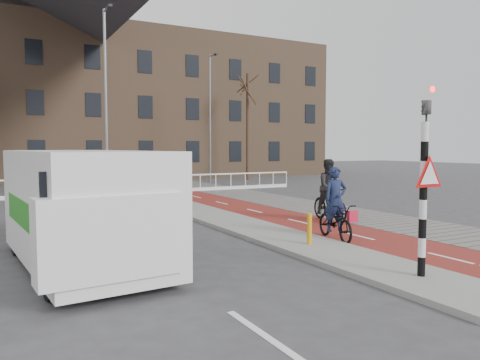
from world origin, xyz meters
name	(u,v)px	position (x,y,z in m)	size (l,w,h in m)	color
ground	(369,257)	(0.00, 0.00, 0.00)	(120.00, 120.00, 0.00)	#38383A
bike_lane	(232,205)	(1.50, 10.00, 0.01)	(2.50, 60.00, 0.01)	maroon
sidewalk	(285,202)	(4.30, 10.00, 0.01)	(3.00, 60.00, 0.01)	slate
curb_island	(257,230)	(-0.70, 4.00, 0.06)	(1.80, 16.00, 0.12)	gray
traffic_signal	(425,177)	(-0.60, -2.02, 1.99)	(0.80, 0.80, 3.68)	black
bollard	(309,229)	(-0.72, 1.35, 0.50)	(0.12, 0.12, 0.77)	orange
cyclist_near	(335,216)	(0.55, 1.89, 0.68)	(1.09, 2.02, 2.00)	black
cyclist_far	(330,196)	(2.45, 4.50, 0.89)	(0.98, 2.05, 2.13)	black
van	(82,206)	(-6.03, 2.18, 1.30)	(2.79, 5.90, 2.46)	white
railing	(53,192)	(-5.00, 17.00, 0.31)	(28.00, 0.10, 0.99)	silver
townhouse_row	(56,81)	(-3.00, 32.00, 7.81)	(46.00, 10.00, 15.90)	#7F6047
tree_right	(248,127)	(9.90, 23.80, 4.10)	(0.23, 0.23, 8.20)	#301F15
streetlight_near	(106,109)	(-3.31, 12.33, 4.16)	(0.12, 0.12, 8.32)	slate
streetlight_right	(210,120)	(5.93, 22.05, 4.48)	(0.12, 0.12, 8.95)	slate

